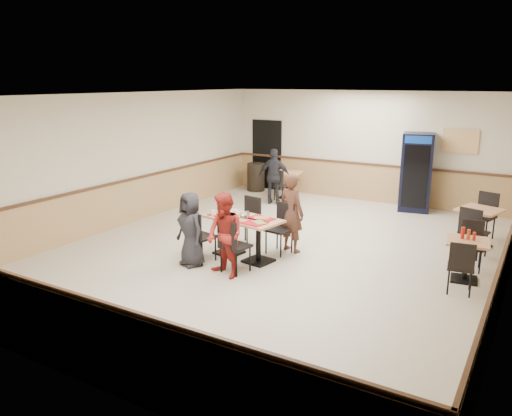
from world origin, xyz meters
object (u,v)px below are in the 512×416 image
Objects in this scene: lone_diner at (274,177)px; trash_bin at (256,177)px; diner_woman_right at (225,236)px; diner_woman_left at (191,229)px; side_table_far at (479,222)px; main_table at (243,231)px; side_table_near at (467,254)px; back_table at (288,181)px; pepsi_cooler at (416,172)px; diner_man_opposite at (292,213)px.

trash_bin is at bearing -60.26° from lone_diner.
diner_woman_right is 1.74× the size of trash_bin.
diner_woman_left reaches higher than side_table_far.
diner_woman_left is 5.70m from side_table_far.
main_table is 1.08× the size of diner_woman_right.
trash_bin is at bearing 130.01° from diner_woman_left.
main_table is at bearing -166.05° from side_table_near.
diner_woman_left is at bearing 83.55° from lone_diner.
back_table is (-5.24, 1.97, -0.03)m from side_table_far.
pepsi_cooler is (-1.87, 4.32, 0.52)m from side_table_near.
diner_man_opposite is 1.03× the size of lone_diner.
diner_woman_right is 1.96× the size of side_table_near.
lone_diner is at bearing 167.86° from side_table_far.
diner_woman_left reaches higher than main_table.
diner_woman_right is at bearing -63.87° from trash_bin.
back_table is 0.41× the size of pepsi_cooler.
diner_woman_left is 6.58m from pepsi_cooler.
main_table is at bearing -61.79° from trash_bin.
diner_woman_left reaches higher than back_table.
side_table_near is 0.37× the size of pepsi_cooler.
diner_man_opposite reaches higher than main_table.
diner_man_opposite reaches higher than lone_diner.
pepsi_cooler is (1.69, 6.20, 0.27)m from diner_woman_right.
diner_woman_left is 6.42m from trash_bin.
pepsi_cooler is at bearing 94.70° from diner_woman_right.
side_table_near is 0.80× the size of side_table_far.
diner_woman_right is 1.79× the size of back_table.
diner_woman_right is at bearing 94.45° from diner_man_opposite.
pepsi_cooler reaches higher than main_table.
trash_bin is (-3.02, 6.16, -0.31)m from diner_woman_right.
main_table is 2.10× the size of side_table_near.
diner_woman_right is at bearing -132.34° from side_table_far.
diner_woman_left reaches higher than side_table_near.
diner_woman_left is at bearing -123.08° from pepsi_cooler.
main_table is at bearing 93.52° from lone_diner.
main_table is at bearing 69.92° from diner_man_opposite.
back_table is (-2.13, 4.07, -0.28)m from diner_man_opposite.
back_table is at bearing 159.41° from side_table_far.
diner_woman_left is 2.02m from diner_man_opposite.
pepsi_cooler is (1.91, 5.26, 0.47)m from main_table.
main_table reaches higher than side_table_near.
back_table is 3.49m from pepsi_cooler.
diner_woman_left is 0.90× the size of lone_diner.
diner_woman_right is 0.94× the size of diner_man_opposite.
diner_man_opposite is (1.21, 1.61, 0.10)m from diner_woman_left.
pepsi_cooler is (2.52, 6.07, 0.31)m from diner_woman_left.
trash_bin is (-6.58, 4.28, -0.05)m from side_table_near.
diner_man_opposite is 3.19m from side_table_near.
side_table_far is 1.11× the size of trash_bin.
main_table is 0.79× the size of pepsi_cooler.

